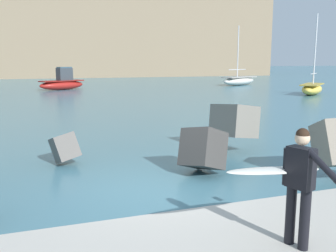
{
  "coord_description": "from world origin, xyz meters",
  "views": [
    {
      "loc": [
        -2.32,
        -7.85,
        2.94
      ],
      "look_at": [
        0.58,
        0.5,
        1.4
      ],
      "focal_mm": 39.75,
      "sensor_mm": 36.0,
      "label": 1
    }
  ],
  "objects_px": {
    "surfer_with_board": "(292,177)",
    "boat_near_centre": "(312,88)",
    "boat_near_left": "(239,80)",
    "boat_near_right": "(62,83)"
  },
  "relations": [
    {
      "from": "boat_near_left",
      "to": "boat_near_right",
      "type": "height_order",
      "value": "boat_near_left"
    },
    {
      "from": "boat_near_left",
      "to": "boat_near_centre",
      "type": "bearing_deg",
      "value": -92.53
    },
    {
      "from": "boat_near_left",
      "to": "boat_near_right",
      "type": "xyz_separation_m",
      "value": [
        -21.34,
        -0.59,
        0.15
      ]
    },
    {
      "from": "surfer_with_board",
      "to": "boat_near_centre",
      "type": "bearing_deg",
      "value": 49.36
    },
    {
      "from": "boat_near_left",
      "to": "boat_near_centre",
      "type": "relative_size",
      "value": 1.02
    },
    {
      "from": "surfer_with_board",
      "to": "boat_near_left",
      "type": "distance_m",
      "value": 42.08
    },
    {
      "from": "boat_near_left",
      "to": "boat_near_right",
      "type": "distance_m",
      "value": 21.35
    },
    {
      "from": "surfer_with_board",
      "to": "boat_near_centre",
      "type": "height_order",
      "value": "boat_near_centre"
    },
    {
      "from": "surfer_with_board",
      "to": "boat_near_centre",
      "type": "relative_size",
      "value": 0.3
    },
    {
      "from": "boat_near_centre",
      "to": "boat_near_left",
      "type": "bearing_deg",
      "value": 87.47
    }
  ]
}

